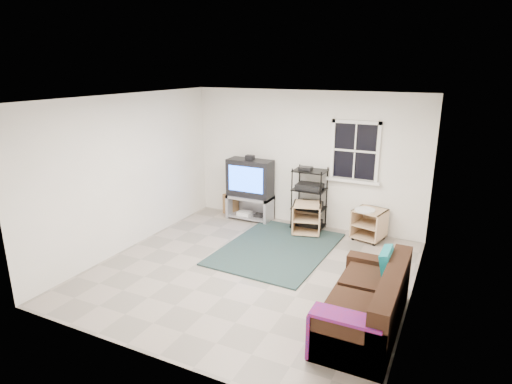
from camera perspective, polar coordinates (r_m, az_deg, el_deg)
The scene contains 8 objects.
room at distance 7.95m, azimuth 13.01°, elevation 4.83°, with size 4.60×4.62×4.60m.
tv_unit at distance 8.59m, azimuth -0.78°, elevation 1.01°, with size 0.91×0.45×1.33m.
av_rack at distance 8.20m, azimuth 7.08°, elevation -1.42°, with size 0.60×0.44×1.20m.
side_table_left at distance 8.04m, azimuth 6.80°, elevation -3.33°, with size 0.62×0.62×0.59m.
side_table_right at distance 7.98m, azimuth 14.92°, elevation -3.85°, with size 0.61×0.61×0.59m.
sofa at distance 5.41m, azimuth 14.62°, elevation -14.43°, with size 0.81×1.83×0.84m.
shag_rug at distance 7.41m, azimuth 2.82°, elevation -7.52°, with size 1.69×2.33×0.03m, color black.
paper_bag at distance 9.06m, azimuth -3.39°, elevation -1.63°, with size 0.30×0.19×0.42m, color #926341.
Camera 1 is at (2.68, -5.34, 3.03)m, focal length 30.00 mm.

